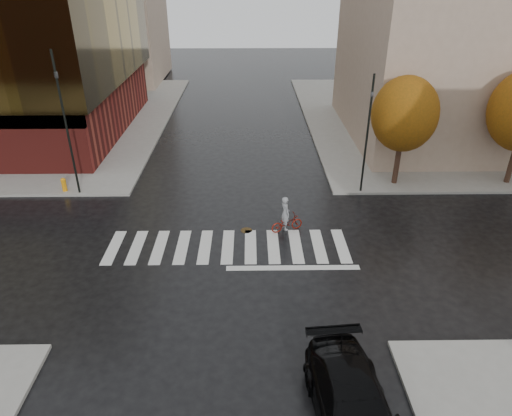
{
  "coord_description": "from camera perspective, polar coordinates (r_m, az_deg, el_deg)",
  "views": [
    {
      "loc": [
        1.1,
        -18.07,
        12.03
      ],
      "look_at": [
        1.37,
        0.7,
        2.0
      ],
      "focal_mm": 32.0,
      "sensor_mm": 36.0,
      "label": 1
    }
  ],
  "objects": [
    {
      "name": "ground",
      "position": [
        21.73,
        -3.59,
        -5.55
      ],
      "size": [
        120.0,
        120.0,
        0.0
      ],
      "primitive_type": "plane",
      "color": "black",
      "rests_on": "ground"
    },
    {
      "name": "sidewalk_ne",
      "position": [
        45.44,
        25.63,
        10.14
      ],
      "size": [
        30.0,
        30.0,
        0.15
      ],
      "primitive_type": "cube",
      "color": "gray",
      "rests_on": "ground"
    },
    {
      "name": "crosswalk",
      "position": [
        22.14,
        -3.54,
        -4.82
      ],
      "size": [
        12.0,
        3.0,
        0.01
      ],
      "primitive_type": "cube",
      "color": "silver",
      "rests_on": "ground"
    },
    {
      "name": "building_ne_tan",
      "position": [
        38.61,
        25.38,
        21.41
      ],
      "size": [
        16.0,
        16.0,
        18.0
      ],
      "primitive_type": "cube",
      "color": "tan",
      "rests_on": "sidewalk_ne"
    },
    {
      "name": "tree_ne_a",
      "position": [
        28.02,
        18.09,
        11.08
      ],
      "size": [
        3.8,
        3.8,
        6.5
      ],
      "color": "#322016",
      "rests_on": "sidewalk_ne"
    },
    {
      "name": "sedan",
      "position": [
        14.53,
        12.15,
        -23.43
      ],
      "size": [
        2.67,
        5.58,
        1.57
      ],
      "primitive_type": "imported",
      "rotation": [
        0.0,
        0.0,
        0.09
      ],
      "color": "black",
      "rests_on": "ground"
    },
    {
      "name": "cyclist",
      "position": [
        23.11,
        3.8,
        -1.43
      ],
      "size": [
        1.78,
        1.14,
        1.92
      ],
      "rotation": [
        0.0,
        0.0,
        1.93
      ],
      "color": "maroon",
      "rests_on": "ground"
    },
    {
      "name": "traffic_light_nw",
      "position": [
        27.33,
        -22.89,
        10.74
      ],
      "size": [
        0.25,
        0.23,
        8.1
      ],
      "rotation": [
        0.0,
        0.0,
        -1.17
      ],
      "color": "black",
      "rests_on": "sidewalk_nw"
    },
    {
      "name": "traffic_light_ne",
      "position": [
        26.49,
        13.82,
        9.65
      ],
      "size": [
        0.14,
        0.17,
        6.83
      ],
      "rotation": [
        0.0,
        0.0,
        3.15
      ],
      "color": "black",
      "rests_on": "sidewalk_ne"
    },
    {
      "name": "fire_hydrant",
      "position": [
        29.25,
        -22.9,
        2.81
      ],
      "size": [
        0.3,
        0.3,
        0.83
      ],
      "color": "orange",
      "rests_on": "sidewalk_nw"
    },
    {
      "name": "manhole",
      "position": [
        23.39,
        -1.21,
        -2.81
      ],
      "size": [
        0.6,
        0.6,
        0.01
      ],
      "primitive_type": "cylinder",
      "rotation": [
        0.0,
        0.0,
        0.01
      ],
      "color": "#4B371A",
      "rests_on": "ground"
    }
  ]
}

